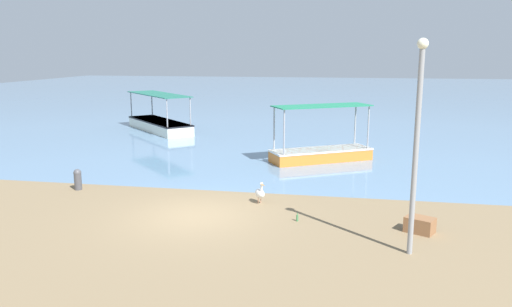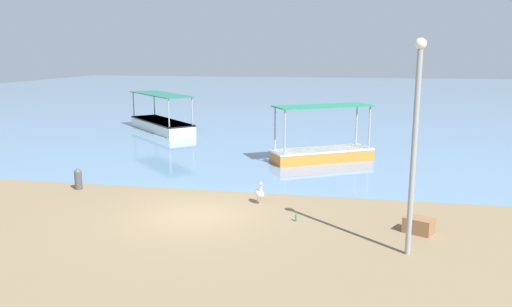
{
  "view_description": "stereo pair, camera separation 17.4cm",
  "coord_description": "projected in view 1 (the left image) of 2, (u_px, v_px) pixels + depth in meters",
  "views": [
    {
      "loc": [
        4.75,
        -14.81,
        5.18
      ],
      "look_at": [
        1.25,
        4.0,
        1.3
      ],
      "focal_mm": 35.0,
      "sensor_mm": 36.0,
      "label": 1
    },
    {
      "loc": [
        4.93,
        -14.77,
        5.18
      ],
      "look_at": [
        1.25,
        4.0,
        1.3
      ],
      "focal_mm": 35.0,
      "sensor_mm": 36.0,
      "label": 2
    }
  ],
  "objects": [
    {
      "name": "ground",
      "position": [
        196.0,
        216.0,
        16.15
      ],
      "size": [
        120.0,
        120.0,
        0.0
      ],
      "primitive_type": "plane",
      "color": "#816C4D"
    },
    {
      "name": "harbor_water",
      "position": [
        310.0,
        95.0,
        62.4
      ],
      "size": [
        110.0,
        90.0,
        0.0
      ],
      "primitive_type": "cube",
      "color": "#6487A8",
      "rests_on": "ground"
    },
    {
      "name": "fishing_boat_far_left",
      "position": [
        159.0,
        123.0,
        33.57
      ],
      "size": [
        6.06,
        6.15,
        2.49
      ],
      "color": "white",
      "rests_on": "harbor_water"
    },
    {
      "name": "fishing_boat_center",
      "position": [
        321.0,
        151.0,
        24.24
      ],
      "size": [
        5.05,
        3.82,
        2.71
      ],
      "color": "orange",
      "rests_on": "harbor_water"
    },
    {
      "name": "pelican",
      "position": [
        260.0,
        193.0,
        17.39
      ],
      "size": [
        0.54,
        0.72,
        0.8
      ],
      "color": "#E0997A",
      "rests_on": "ground"
    },
    {
      "name": "lamp_post",
      "position": [
        417.0,
        136.0,
        12.48
      ],
      "size": [
        0.28,
        0.28,
        5.53
      ],
      "color": "gray",
      "rests_on": "ground"
    },
    {
      "name": "mooring_bollard",
      "position": [
        78.0,
        179.0,
        19.13
      ],
      "size": [
        0.29,
        0.29,
        0.81
      ],
      "color": "#47474C",
      "rests_on": "ground"
    },
    {
      "name": "cargo_crate",
      "position": [
        420.0,
        225.0,
        14.61
      ],
      "size": [
        0.96,
        0.85,
        0.46
      ],
      "primitive_type": "cube",
      "rotation": [
        0.0,
        0.0,
        5.81
      ],
      "color": "#8C5E3B",
      "rests_on": "ground"
    },
    {
      "name": "glass_bottle",
      "position": [
        297.0,
        218.0,
        15.59
      ],
      "size": [
        0.07,
        0.07,
        0.27
      ],
      "color": "#3F7F4C",
      "rests_on": "ground"
    }
  ]
}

